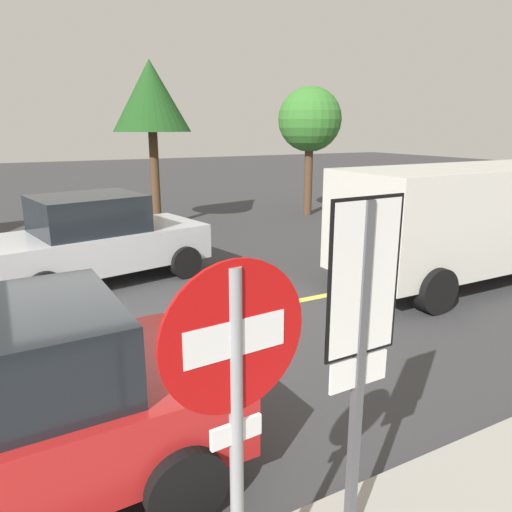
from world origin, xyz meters
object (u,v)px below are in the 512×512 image
object	(u,v)px
white_van	(466,216)
tree_left_verge	(310,121)
tree_centre_verge	(151,98)
stop_sign	(236,407)
speed_limit_sign	(362,320)
car_silver_approaching	(98,239)

from	to	relation	value
white_van	tree_left_verge	distance (m)	7.96
tree_left_verge	tree_centre_verge	world-z (taller)	tree_centre_verge
stop_sign	speed_limit_sign	size ratio (longest dim) A/B	0.93
stop_sign	car_silver_approaching	bearing A→B (deg)	84.85
stop_sign	tree_centre_verge	bearing A→B (deg)	75.10
speed_limit_sign	stop_sign	bearing A→B (deg)	-165.30
stop_sign	tree_centre_verge	xyz separation A→B (m)	(3.22, 12.11, 2.12)
speed_limit_sign	car_silver_approaching	world-z (taller)	speed_limit_sign
car_silver_approaching	tree_centre_verge	world-z (taller)	tree_centre_verge
tree_left_verge	white_van	bearing A→B (deg)	-101.53
car_silver_approaching	tree_left_verge	distance (m)	9.15
speed_limit_sign	white_van	size ratio (longest dim) A/B	0.48
car_silver_approaching	tree_left_verge	xyz separation A→B (m)	(7.76, 4.28, 2.29)
tree_left_verge	tree_centre_verge	xyz separation A→B (m)	(-5.21, 0.32, 0.60)
tree_left_verge	tree_centre_verge	bearing A→B (deg)	176.53
speed_limit_sign	tree_centre_verge	bearing A→B (deg)	79.29
speed_limit_sign	car_silver_approaching	bearing A→B (deg)	92.40
stop_sign	tree_centre_verge	world-z (taller)	tree_centre_verge
tree_left_verge	tree_centre_verge	size ratio (longest dim) A/B	0.89
speed_limit_sign	white_van	world-z (taller)	speed_limit_sign
stop_sign	tree_left_verge	xyz separation A→B (m)	(8.44, 11.79, 1.53)
speed_limit_sign	car_silver_approaching	xyz separation A→B (m)	(-0.30, 7.25, -0.93)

